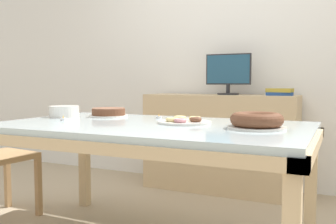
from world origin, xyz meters
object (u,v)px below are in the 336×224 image
Objects in this scene: cake_chocolate_round at (109,113)px; tealight_centre at (63,119)px; cake_golden_bundt at (257,121)px; pastry_platter at (184,121)px; tealight_right_edge at (159,117)px; book_stack at (280,92)px; plate_stack at (64,111)px; computer_monitor at (228,74)px; tealight_near_cakes at (237,121)px.

cake_chocolate_round is 0.38m from tealight_centre.
cake_golden_bundt reaches higher than pastry_platter.
cake_chocolate_round is at bearing -175.07° from tealight_right_edge.
book_stack is 1.27m from tealight_right_edge.
tealight_right_edge is at bearing 16.11° from plate_stack.
computer_monitor is at bearing -179.83° from book_stack.
plate_stack reaches higher than pastry_platter.
cake_golden_bundt reaches higher than plate_stack.
book_stack reaches higher than plate_stack.
tealight_centre is at bearing -50.83° from plate_stack.
cake_chocolate_round is at bearing -132.88° from book_stack.
book_stack is at bearing 93.74° from cake_golden_bundt.
cake_golden_bundt is 1.48× the size of plate_stack.
book_stack is at bearing 0.17° from computer_monitor.
tealight_centre is at bearing -114.69° from computer_monitor.
computer_monitor reaches higher than plate_stack.
pastry_platter is at bearing -15.29° from cake_chocolate_round.
computer_monitor is at bearing 65.31° from tealight_centre.
computer_monitor is 1.55m from plate_stack.
pastry_platter is 8.16× the size of tealight_near_cakes.
tealight_centre is (-1.06, -0.36, 0.00)m from tealight_near_cakes.
tealight_near_cakes is (-0.08, -1.11, -0.16)m from book_stack.
computer_monitor is 1.30× the size of pastry_platter.
tealight_near_cakes is (0.95, 0.00, -0.02)m from cake_chocolate_round.
cake_golden_bundt is at bearing -68.04° from computer_monitor.
plate_stack reaches higher than tealight_right_edge.
cake_golden_bundt reaches higher than tealight_near_cakes.
plate_stack is (-0.95, 0.03, 0.03)m from pastry_platter.
pastry_platter is (0.10, -1.30, -0.31)m from computer_monitor.
book_stack reaches higher than tealight_centre.
tealight_near_cakes is (0.38, -1.11, -0.31)m from computer_monitor.
computer_monitor reaches higher than tealight_near_cakes.
pastry_platter reaches higher than tealight_near_cakes.
cake_golden_bundt reaches higher than tealight_right_edge.
pastry_platter is at bearing -105.57° from book_stack.
tealight_centre is 1.00× the size of tealight_right_edge.
pastry_platter is 0.80m from tealight_centre.
pastry_platter reaches higher than tealight_right_edge.
book_stack is 1.36m from pastry_platter.
tealight_right_edge is (-0.73, 0.30, -0.03)m from cake_golden_bundt.
cake_chocolate_round is (-1.04, -1.11, -0.14)m from book_stack.
tealight_near_cakes is at bearing 18.83° from tealight_centre.
computer_monitor is at bearing 108.88° from tealight_near_cakes.
book_stack is at bearing 47.12° from cake_chocolate_round.
plate_stack is (-1.31, -1.27, -0.13)m from book_stack.
computer_monitor is 1.51m from cake_golden_bundt.
tealight_right_edge is at bearing 157.86° from cake_golden_bundt.
plate_stack is at bearing -172.62° from tealight_near_cakes.
cake_golden_bundt is 0.32m from tealight_near_cakes.
pastry_platter is 1.55× the size of plate_stack.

